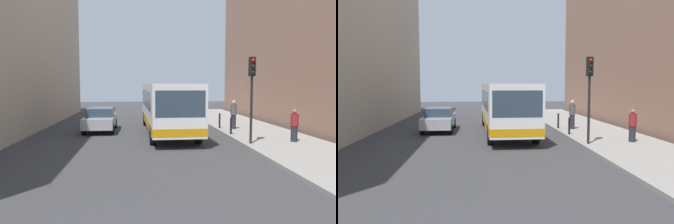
{
  "view_description": "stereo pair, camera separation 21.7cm",
  "coord_description": "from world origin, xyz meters",
  "views": [
    {
      "loc": [
        -1.82,
        -16.98,
        2.98
      ],
      "look_at": [
        -0.15,
        1.18,
        1.45
      ],
      "focal_mm": 35.72,
      "sensor_mm": 36.0,
      "label": 1
    },
    {
      "loc": [
        -1.61,
        -17.0,
        2.98
      ],
      "look_at": [
        -0.15,
        1.18,
        1.45
      ],
      "focal_mm": 35.72,
      "sensor_mm": 36.0,
      "label": 2
    }
  ],
  "objects": [
    {
      "name": "ground_plane",
      "position": [
        0.0,
        0.0,
        0.0
      ],
      "size": [
        80.0,
        80.0,
        0.0
      ],
      "primitive_type": "plane",
      "color": "#38383A"
    },
    {
      "name": "sidewalk",
      "position": [
        5.4,
        0.0,
        0.07
      ],
      "size": [
        4.4,
        40.0,
        0.15
      ],
      "primitive_type": "cube",
      "color": "gray",
      "rests_on": "ground"
    },
    {
      "name": "bus",
      "position": [
        -0.04,
        3.29,
        1.73
      ],
      "size": [
        2.77,
        11.08,
        3.0
      ],
      "rotation": [
        0.0,
        0.0,
        3.16
      ],
      "color": "white",
      "rests_on": "ground"
    },
    {
      "name": "car_beside_bus",
      "position": [
        -4.17,
        4.42,
        0.78
      ],
      "size": [
        1.88,
        4.41,
        1.48
      ],
      "rotation": [
        0.0,
        0.0,
        3.15
      ],
      "color": "#A5A8AD",
      "rests_on": "ground"
    },
    {
      "name": "traffic_light",
      "position": [
        3.55,
        -1.66,
        3.01
      ],
      "size": [
        0.28,
        0.33,
        4.1
      ],
      "color": "black",
      "rests_on": "sidewalk"
    },
    {
      "name": "bollard_near",
      "position": [
        3.45,
        1.37,
        0.62
      ],
      "size": [
        0.11,
        0.11,
        0.95
      ],
      "primitive_type": "cylinder",
      "color": "black",
      "rests_on": "sidewalk"
    },
    {
      "name": "bollard_mid",
      "position": [
        3.45,
        4.01,
        0.62
      ],
      "size": [
        0.11,
        0.11,
        0.95
      ],
      "primitive_type": "cylinder",
      "color": "black",
      "rests_on": "sidewalk"
    },
    {
      "name": "pedestrian_near_signal",
      "position": [
        5.86,
        -1.32,
        0.95
      ],
      "size": [
        0.38,
        0.38,
        1.61
      ],
      "rotation": [
        0.0,
        0.0,
        6.26
      ],
      "color": "#26262D",
      "rests_on": "sidewalk"
    },
    {
      "name": "pedestrian_mid_sidewalk",
      "position": [
        4.24,
        3.59,
        1.06
      ],
      "size": [
        0.38,
        0.38,
        1.81
      ],
      "rotation": [
        0.0,
        0.0,
        2.03
      ],
      "color": "#26262D",
      "rests_on": "sidewalk"
    }
  ]
}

